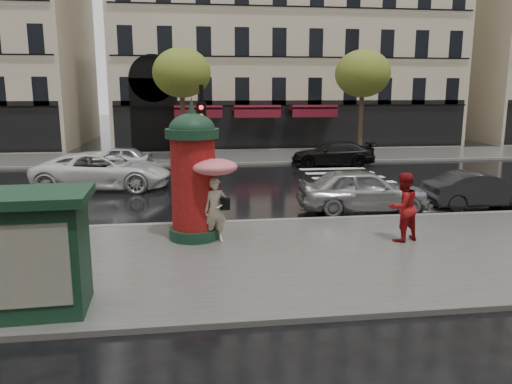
{
  "coord_description": "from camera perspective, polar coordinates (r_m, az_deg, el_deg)",
  "views": [
    {
      "loc": [
        -1.74,
        -12.21,
        4.16
      ],
      "look_at": [
        0.13,
        1.5,
        1.35
      ],
      "focal_mm": 35.0,
      "sensor_mm": 36.0,
      "label": 1
    }
  ],
  "objects": [
    {
      "name": "ground",
      "position": [
        13.02,
        0.31,
        -7.16
      ],
      "size": [
        160.0,
        160.0,
        0.0
      ],
      "primitive_type": "plane",
      "color": "black",
      "rests_on": "ground"
    },
    {
      "name": "near_sidewalk",
      "position": [
        12.53,
        0.64,
        -7.62
      ],
      "size": [
        90.0,
        7.0,
        0.12
      ],
      "primitive_type": "cube",
      "color": "#474744",
      "rests_on": "ground"
    },
    {
      "name": "far_sidewalk",
      "position": [
        31.53,
        -4.56,
        3.98
      ],
      "size": [
        90.0,
        6.0,
        0.12
      ],
      "primitive_type": "cube",
      "color": "#474744",
      "rests_on": "ground"
    },
    {
      "name": "near_kerb",
      "position": [
        15.85,
        -1.21,
        -3.48
      ],
      "size": [
        90.0,
        0.25,
        0.14
      ],
      "primitive_type": "cube",
      "color": "slate",
      "rests_on": "ground"
    },
    {
      "name": "far_kerb",
      "position": [
        28.56,
        -4.21,
        3.22
      ],
      "size": [
        90.0,
        0.25,
        0.14
      ],
      "primitive_type": "cube",
      "color": "slate",
      "rests_on": "ground"
    },
    {
      "name": "zebra_crossing",
      "position": [
        23.51,
        11.58,
        1.07
      ],
      "size": [
        3.6,
        11.75,
        0.01
      ],
      "primitive_type": "cube",
      "color": "silver",
      "rests_on": "ground"
    },
    {
      "name": "bldg_far_corner",
      "position": [
        43.51,
        2.76,
        20.94
      ],
      "size": [
        26.0,
        14.0,
        22.9
      ],
      "color": "#B7A88C",
      "rests_on": "ground"
    },
    {
      "name": "tree_far_left",
      "position": [
        30.23,
        -8.49,
        13.28
      ],
      "size": [
        3.4,
        3.4,
        6.64
      ],
      "color": "#38281C",
      "rests_on": "ground"
    },
    {
      "name": "tree_far_right",
      "position": [
        32.08,
        12.11,
        13.04
      ],
      "size": [
        3.4,
        3.4,
        6.64
      ],
      "color": "#38281C",
      "rests_on": "ground"
    },
    {
      "name": "woman_umbrella",
      "position": [
        13.38,
        -4.71,
        0.73
      ],
      "size": [
        1.22,
        1.22,
        2.36
      ],
      "color": "beige",
      "rests_on": "near_sidewalk"
    },
    {
      "name": "woman_red",
      "position": [
        14.12,
        16.43,
        -1.66
      ],
      "size": [
        1.11,
        0.99,
        1.89
      ],
      "primitive_type": "imported",
      "rotation": [
        0.0,
        0.0,
        3.5
      ],
      "color": "maroon",
      "rests_on": "near_sidewalk"
    },
    {
      "name": "man_burgundy",
      "position": [
        14.97,
        -7.29,
        -1.16
      ],
      "size": [
        0.86,
        0.66,
        1.58
      ],
      "primitive_type": "imported",
      "rotation": [
        0.0,
        0.0,
        2.92
      ],
      "color": "#4E0F21",
      "rests_on": "near_sidewalk"
    },
    {
      "name": "morris_column",
      "position": [
        13.73,
        -7.2,
        2.29
      ],
      "size": [
        1.45,
        1.45,
        3.9
      ],
      "color": "#12301F",
      "rests_on": "near_sidewalk"
    },
    {
      "name": "traffic_light",
      "position": [
        14.14,
        -6.15,
        5.37
      ],
      "size": [
        0.28,
        0.4,
        4.21
      ],
      "color": "black",
      "rests_on": "near_sidewalk"
    },
    {
      "name": "newsstand",
      "position": [
        10.03,
        -23.47,
        -6.15
      ],
      "size": [
        1.95,
        1.66,
        2.27
      ],
      "color": "#12301F",
      "rests_on": "near_sidewalk"
    },
    {
      "name": "car_silver",
      "position": [
        17.8,
        12.06,
        0.24
      ],
      "size": [
        4.6,
        2.05,
        1.54
      ],
      "primitive_type": "imported",
      "rotation": [
        0.0,
        0.0,
        1.52
      ],
      "color": "#9F9FA4",
      "rests_on": "ground"
    },
    {
      "name": "car_darkgrey",
      "position": [
        19.74,
        24.17,
        0.22
      ],
      "size": [
        3.96,
        1.4,
        1.3
      ],
      "primitive_type": "imported",
      "rotation": [
        0.0,
        0.0,
        1.58
      ],
      "color": "black",
      "rests_on": "ground"
    },
    {
      "name": "car_white",
      "position": [
        22.44,
        -17.09,
        2.35
      ],
      "size": [
        5.96,
        3.19,
        1.59
      ],
      "primitive_type": "imported",
      "rotation": [
        0.0,
        0.0,
        1.47
      ],
      "color": "silver",
      "rests_on": "ground"
    },
    {
      "name": "car_black",
      "position": [
        28.61,
        8.78,
        4.36
      ],
      "size": [
        4.87,
        2.51,
        1.35
      ],
      "primitive_type": "imported",
      "rotation": [
        0.0,
        0.0,
        -1.71
      ],
      "color": "black",
      "rests_on": "ground"
    },
    {
      "name": "car_far_silver",
      "position": [
        27.7,
        -15.59,
        3.74
      ],
      "size": [
        3.84,
        1.93,
        1.26
      ],
      "primitive_type": "imported",
      "rotation": [
        0.0,
        0.0,
        -1.7
      ],
      "color": "silver",
      "rests_on": "ground"
    }
  ]
}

